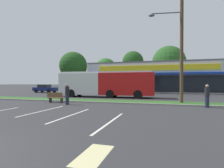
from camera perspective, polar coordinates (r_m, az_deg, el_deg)
grass_median at (r=17.85m, az=-0.78°, el=-5.40°), size 56.00×2.20×0.12m
curb_lip at (r=16.69m, az=-2.03°, el=-5.82°), size 56.00×0.24×0.12m
parking_stripe_1 at (r=13.21m, az=-20.62°, el=-7.81°), size 0.12×4.80×0.01m
parking_stripe_2 at (r=11.04m, az=-12.59°, el=-9.45°), size 0.12×4.80×0.01m
parking_stripe_3 at (r=9.02m, az=-0.51°, el=-11.71°), size 0.12×4.80×0.01m
lot_arrow at (r=5.20m, az=-5.78°, el=-21.16°), size 0.70×1.60×0.01m
storefront_building at (r=39.54m, az=13.72°, el=1.94°), size 25.92×14.42×5.70m
tree_far_left at (r=53.10m, az=-11.99°, el=5.63°), size 7.81×7.81×10.49m
tree_left at (r=50.04m, az=-1.94°, el=4.85°), size 5.66×5.66×8.46m
tree_mid_left at (r=50.90m, az=6.55°, el=6.91°), size 5.80×5.80×10.43m
tree_mid at (r=45.60m, az=17.34°, el=6.39°), size 7.88×7.88×10.48m
utility_pole at (r=17.66m, az=20.49°, el=13.77°), size 3.10×2.39×11.21m
city_bus at (r=23.26m, az=-1.95°, el=0.21°), size 12.17×2.88×3.25m
bus_stop_bench at (r=17.89m, az=-17.22°, el=-3.98°), size 1.60×0.45×0.95m
car_0 at (r=29.10m, az=5.26°, el=-1.64°), size 4.56×1.94×1.54m
car_1 at (r=35.50m, az=-20.16°, el=-1.31°), size 4.26×1.88×1.49m
car_2 at (r=32.73m, az=-12.00°, el=-1.52°), size 4.40×1.92×1.36m
pedestrian_near_bench at (r=16.05m, az=-13.81°, el=-3.07°), size 0.36×0.36×1.80m
pedestrian_by_pole at (r=15.56m, az=27.54°, el=-3.33°), size 0.35×0.35×1.75m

